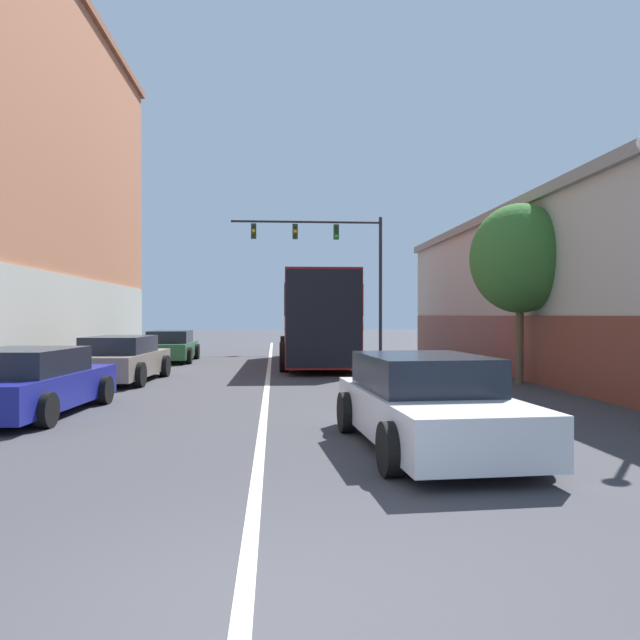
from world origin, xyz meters
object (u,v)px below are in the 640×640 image
Objects in this scene: parked_car_left_mid at (27,383)px; parked_car_left_near at (171,347)px; street_tree_near at (520,259)px; hatchback_foreground at (427,403)px; bus at (316,315)px; traffic_signal_gantry at (333,251)px; parked_car_left_far at (122,360)px.

parked_car_left_near is at bearing 2.32° from parked_car_left_mid.
parked_car_left_near is 14.65m from street_tree_near.
bus is at bearing -1.77° from hatchback_foreground.
parked_car_left_mid is 0.58× the size of traffic_signal_gantry.
hatchback_foreground is 0.99× the size of parked_car_left_mid.
hatchback_foreground is 7.69m from parked_car_left_mid.
hatchback_foreground is 18.42m from parked_car_left_near.
traffic_signal_gantry reaches higher than parked_car_left_far.
parked_car_left_far is at bearing 135.53° from bus.
hatchback_foreground reaches higher than parked_car_left_far.
street_tree_near is (11.49, 4.64, 2.86)m from parked_car_left_mid.
parked_car_left_far is at bearing 173.26° from street_tree_near.
hatchback_foreground is 24.85m from traffic_signal_gantry.
street_tree_near is at bearing -63.88° from parked_car_left_mid.
parked_car_left_mid is (-6.29, -11.85, -1.29)m from bus.
traffic_signal_gantry is at bearing -6.19° from hatchback_foreground.
parked_car_left_near is at bearing 16.48° from hatchback_foreground.
hatchback_foreground is 11.44m from parked_car_left_far.
parked_car_left_mid is 22.86m from traffic_signal_gantry.
traffic_signal_gantry reaches higher than bus.
parked_car_left_near is at bearing -135.95° from traffic_signal_gantry.
bus is at bearing -41.90° from parked_car_left_far.
parked_car_left_far is at bearing 178.44° from parked_car_left_near.
traffic_signal_gantry is (7.82, 20.96, 4.71)m from parked_car_left_mid.
traffic_signal_gantry reaches higher than street_tree_near.
bus is 13.47m from parked_car_left_mid.
bus is 2.18× the size of hatchback_foreground.
street_tree_near is (11.15, -1.32, 2.84)m from parked_car_left_far.
hatchback_foreground is 1.04× the size of parked_car_left_near.
parked_car_left_far is 17.40m from traffic_signal_gantry.
traffic_signal_gantry reaches higher than hatchback_foreground.
parked_car_left_mid is 1.00× the size of parked_car_left_far.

